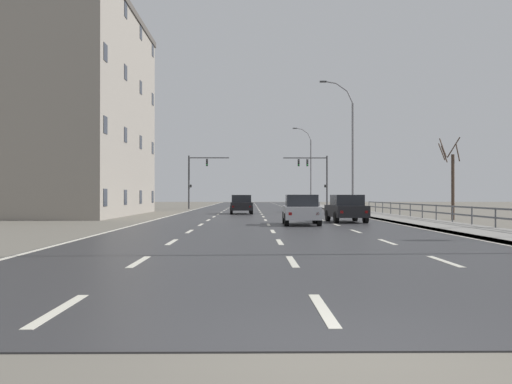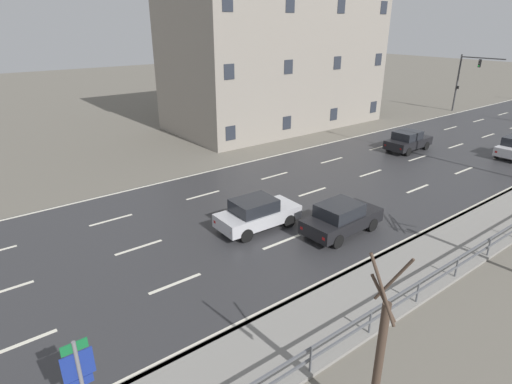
# 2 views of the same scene
# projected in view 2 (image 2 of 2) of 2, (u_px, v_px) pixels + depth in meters

# --- Properties ---
(ground_plane) EXTENTS (160.00, 160.00, 0.12)m
(ground_plane) POSITION_uv_depth(u_px,v_px,m) (473.00, 141.00, 35.49)
(ground_plane) COLOR #666056
(guardrail) EXTENTS (0.07, 39.45, 1.00)m
(guardrail) POSITION_uv_depth(u_px,v_px,m) (439.00, 275.00, 15.44)
(guardrail) COLOR #515459
(guardrail) RESTS_ON ground
(highway_sign) EXTENTS (0.09, 0.68, 3.20)m
(highway_sign) POSITION_uv_depth(u_px,v_px,m) (82.00, 383.00, 9.14)
(highway_sign) COLOR slate
(highway_sign) RESTS_ON ground
(traffic_signal_left) EXTENTS (4.66, 0.36, 6.08)m
(traffic_signal_left) POSITION_uv_depth(u_px,v_px,m) (466.00, 75.00, 45.27)
(traffic_signal_left) COLOR #38383A
(traffic_signal_left) RESTS_ON ground
(car_near_right) EXTENTS (1.97, 4.17, 1.57)m
(car_near_right) POSITION_uv_depth(u_px,v_px,m) (341.00, 218.00, 19.69)
(car_near_right) COLOR black
(car_near_right) RESTS_ON ground
(car_far_left) EXTENTS (1.95, 4.16, 1.57)m
(car_far_left) POSITION_uv_depth(u_px,v_px,m) (408.00, 141.00, 32.39)
(car_far_left) COLOR black
(car_far_left) RESTS_ON ground
(car_far_right) EXTENTS (1.92, 4.14, 1.57)m
(car_far_right) POSITION_uv_depth(u_px,v_px,m) (257.00, 213.00, 20.16)
(car_far_right) COLOR #B7B7BC
(car_far_right) RESTS_ON ground
(brick_building) EXTENTS (10.35, 20.09, 16.20)m
(brick_building) POSITION_uv_depth(u_px,v_px,m) (276.00, 36.00, 38.26)
(brick_building) COLOR gray
(brick_building) RESTS_ON ground
(bare_tree_near) EXTENTS (0.90, 0.91, 5.04)m
(bare_tree_near) POSITION_uv_depth(u_px,v_px,m) (379.00, 361.00, 9.60)
(bare_tree_near) COLOR #423328
(bare_tree_near) RESTS_ON ground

